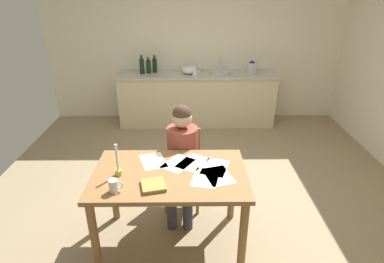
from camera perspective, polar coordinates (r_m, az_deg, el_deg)
ground_plane at (r=3.79m, az=1.65°, el=-11.95°), size 5.20×5.20×0.04m
wall_back at (r=5.71m, az=0.83°, el=15.28°), size 5.20×0.12×2.60m
kitchen_counter at (r=5.57m, az=0.87°, el=6.02°), size 2.69×0.64×0.90m
dining_table at (r=2.82m, az=-3.98°, el=-9.45°), size 1.33×0.83×0.78m
chair_at_table at (r=3.47m, az=-1.60°, el=-5.95°), size 0.43×0.43×0.86m
person_seated at (r=3.24m, az=-1.84°, el=-4.20°), size 0.34×0.61×1.19m
coffee_mug at (r=2.56m, az=-13.95°, el=-9.50°), size 0.11×0.07×0.10m
candlestick at (r=2.75m, az=-13.26°, el=-6.19°), size 0.06×0.06×0.29m
book_magazine at (r=2.58m, az=-7.02°, el=-9.64°), size 0.23×0.23×0.03m
paper_letter at (r=2.71m, az=4.79°, el=-7.97°), size 0.29×0.34×0.00m
paper_bill at (r=2.89m, az=0.10°, el=-5.62°), size 0.33×0.36×0.00m
paper_envelope at (r=2.94m, az=-7.02°, el=-5.33°), size 0.30×0.35×0.00m
paper_receipt at (r=2.83m, az=4.20°, el=-6.48°), size 0.29×0.35×0.00m
paper_notice at (r=2.68m, az=2.59°, el=-8.36°), size 0.27×0.34×0.00m
paper_flyer at (r=2.88m, az=-2.57°, el=-5.80°), size 0.34×0.36×0.00m
sink_unit at (r=5.47m, az=5.14°, el=10.70°), size 0.36×0.36×0.24m
bottle_oil at (r=5.47m, az=-9.06°, el=11.67°), size 0.08×0.08×0.31m
bottle_vinegar at (r=5.49m, az=-7.87°, el=11.60°), size 0.08×0.08×0.27m
bottle_wine_red at (r=5.52m, az=-6.76°, el=11.85°), size 0.08×0.08×0.29m
mixing_bowl at (r=5.41m, az=-0.52°, el=11.04°), size 0.26×0.26×0.12m
stovetop_kettle at (r=5.52m, az=10.77°, el=11.32°), size 0.18×0.18×0.22m
wine_glass_near_sink at (r=5.57m, az=1.42°, el=11.95°), size 0.07×0.07×0.15m
wine_glass_by_kettle at (r=5.56m, az=0.32°, el=11.95°), size 0.07×0.07×0.15m
wine_glass_back_left at (r=5.56m, az=-0.55°, el=11.95°), size 0.07×0.07×0.15m
wine_glass_back_right at (r=5.56m, az=-1.70°, el=11.94°), size 0.07×0.07×0.15m
teacup_on_counter at (r=5.29m, az=0.53°, el=10.56°), size 0.11×0.07×0.09m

